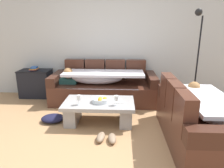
% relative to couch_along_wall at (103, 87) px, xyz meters
% --- Properties ---
extents(ground_plane, '(14.00, 14.00, 0.00)m').
position_rel_couch_along_wall_xyz_m(ground_plane, '(0.17, -1.62, -0.33)').
color(ground_plane, '#A87D53').
extents(back_wall, '(9.00, 0.10, 2.70)m').
position_rel_couch_along_wall_xyz_m(back_wall, '(0.17, 0.53, 1.02)').
color(back_wall, '#B9BBB8').
rests_on(back_wall, ground_plane).
extents(couch_along_wall, '(2.25, 0.92, 0.88)m').
position_rel_couch_along_wall_xyz_m(couch_along_wall, '(0.00, 0.00, 0.00)').
color(couch_along_wall, '#4B271C').
rests_on(couch_along_wall, ground_plane).
extents(couch_near_window, '(0.92, 1.74, 0.88)m').
position_rel_couch_along_wall_xyz_m(couch_near_window, '(1.52, -1.59, 0.00)').
color(couch_near_window, '#4B271C').
rests_on(couch_near_window, ground_plane).
extents(coffee_table, '(1.20, 0.68, 0.38)m').
position_rel_couch_along_wall_xyz_m(coffee_table, '(0.04, -1.04, -0.09)').
color(coffee_table, '#9A9897').
rests_on(coffee_table, ground_plane).
extents(fruit_bowl, '(0.28, 0.28, 0.10)m').
position_rel_couch_along_wall_xyz_m(fruit_bowl, '(0.07, -1.07, 0.09)').
color(fruit_bowl, silver).
rests_on(fruit_bowl, coffee_table).
extents(wine_glass_near_left, '(0.07, 0.07, 0.17)m').
position_rel_couch_along_wall_xyz_m(wine_glass_near_left, '(-0.27, -1.20, 0.16)').
color(wine_glass_near_left, silver).
rests_on(wine_glass_near_left, coffee_table).
extents(wine_glass_near_right, '(0.07, 0.07, 0.17)m').
position_rel_couch_along_wall_xyz_m(wine_glass_near_right, '(0.34, -1.19, 0.16)').
color(wine_glass_near_right, silver).
rests_on(wine_glass_near_right, coffee_table).
extents(open_magazine, '(0.31, 0.25, 0.01)m').
position_rel_couch_along_wall_xyz_m(open_magazine, '(0.30, -1.02, 0.05)').
color(open_magazine, white).
rests_on(open_magazine, coffee_table).
extents(side_cabinet, '(0.72, 0.44, 0.64)m').
position_rel_couch_along_wall_xyz_m(side_cabinet, '(-1.60, 0.23, -0.01)').
color(side_cabinet, black).
rests_on(side_cabinet, ground_plane).
extents(book_stack_on_cabinet, '(0.18, 0.24, 0.08)m').
position_rel_couch_along_wall_xyz_m(book_stack_on_cabinet, '(-1.61, 0.23, 0.35)').
color(book_stack_on_cabinet, '#72337F').
rests_on(book_stack_on_cabinet, side_cabinet).
extents(floor_lamp, '(0.33, 0.31, 1.95)m').
position_rel_couch_along_wall_xyz_m(floor_lamp, '(1.94, -0.04, 0.78)').
color(floor_lamp, black).
rests_on(floor_lamp, ground_plane).
extents(pair_of_shoes, '(0.31, 0.31, 0.09)m').
position_rel_couch_along_wall_xyz_m(pair_of_shoes, '(0.21, -1.64, -0.29)').
color(pair_of_shoes, '#8C7259').
rests_on(pair_of_shoes, ground_plane).
extents(crumpled_garment, '(0.44, 0.37, 0.12)m').
position_rel_couch_along_wall_xyz_m(crumpled_garment, '(-0.78, -1.07, -0.27)').
color(crumpled_garment, '#191933').
rests_on(crumpled_garment, ground_plane).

